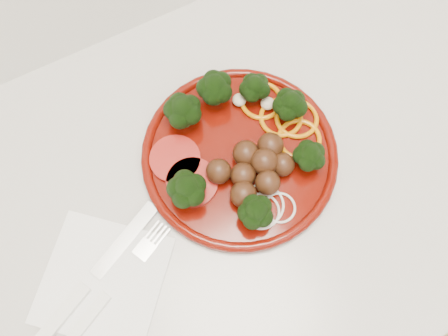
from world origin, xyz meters
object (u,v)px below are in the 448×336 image
napkin (103,280)px  knife (83,290)px  fork (98,307)px  plate (242,150)px

napkin → knife: size_ratio=0.73×
napkin → fork: 0.03m
plate → napkin: bearing=-164.1°
plate → fork: (-0.26, -0.10, -0.01)m
fork → knife: bearing=83.0°
plate → fork: plate is taller
fork → napkin: bearing=33.3°
napkin → plate: bearing=15.9°
plate → fork: 0.28m
plate → fork: size_ratio=1.49×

